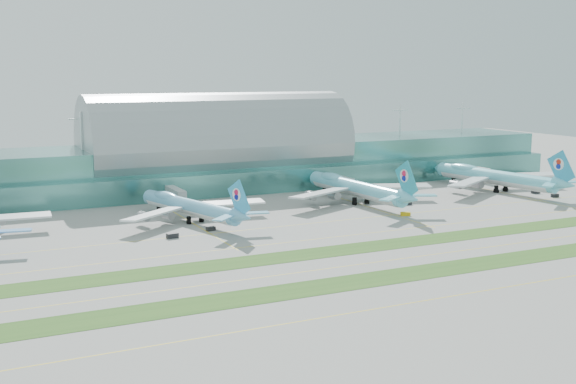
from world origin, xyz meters
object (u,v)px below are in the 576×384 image
terminal (218,157)px  airliner_c (355,187)px  airliner_d (493,176)px  airliner_b (189,206)px

terminal → airliner_c: bearing=-59.0°
airliner_c → airliner_d: (70.98, -1.18, 0.14)m
terminal → airliner_b: size_ratio=5.20×
airliner_b → airliner_c: size_ratio=0.87×
terminal → airliner_d: terminal is taller
terminal → airliner_d: 124.07m
airliner_b → airliner_d: (143.05, 5.14, 0.91)m
airliner_b → airliner_d: 143.15m
airliner_d → airliner_b: bearing=173.7°
airliner_c → airliner_b: bearing=-178.0°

